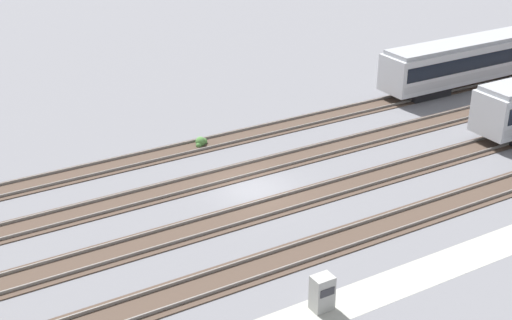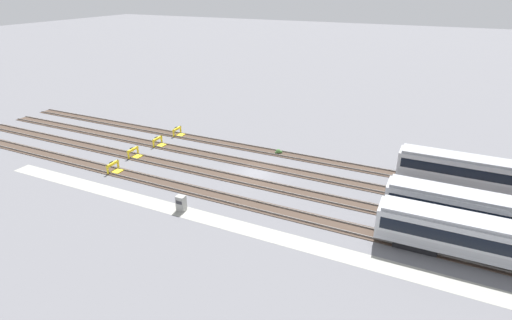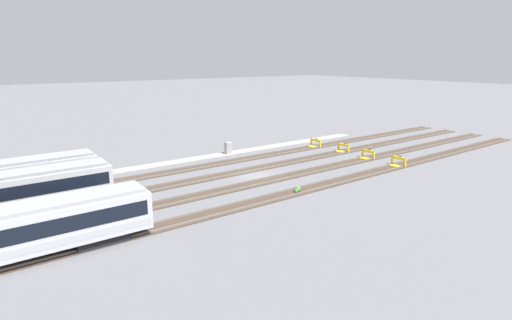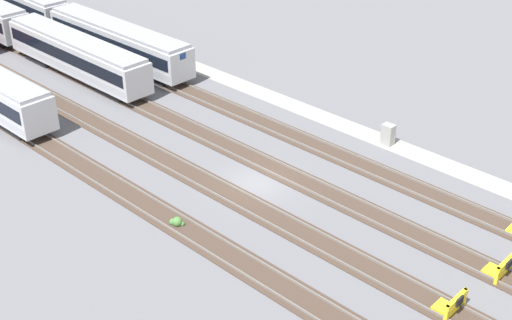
# 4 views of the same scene
# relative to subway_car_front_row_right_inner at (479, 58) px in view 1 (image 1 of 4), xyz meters

# --- Properties ---
(ground_plane) EXTENTS (400.00, 400.00, 0.00)m
(ground_plane) POSITION_rel_subway_car_front_row_right_inner_xyz_m (-24.39, -6.84, -2.04)
(ground_plane) COLOR slate
(service_walkway) EXTENTS (54.00, 2.00, 0.01)m
(service_walkway) POSITION_rel_subway_car_front_row_right_inner_xyz_m (-24.39, -17.86, -2.04)
(service_walkway) COLOR #9E9E93
(service_walkway) RESTS_ON ground
(rail_track_nearest) EXTENTS (90.00, 2.24, 0.21)m
(rail_track_nearest) POSITION_rel_subway_car_front_row_right_inner_xyz_m (-24.39, -13.73, -2.00)
(rail_track_nearest) COLOR #47382D
(rail_track_nearest) RESTS_ON ground
(rail_track_near_inner) EXTENTS (90.00, 2.24, 0.21)m
(rail_track_near_inner) POSITION_rel_subway_car_front_row_right_inner_xyz_m (-24.39, -9.14, -2.00)
(rail_track_near_inner) COLOR #47382D
(rail_track_near_inner) RESTS_ON ground
(rail_track_middle) EXTENTS (90.00, 2.24, 0.21)m
(rail_track_middle) POSITION_rel_subway_car_front_row_right_inner_xyz_m (-24.39, -4.54, -2.00)
(rail_track_middle) COLOR #47382D
(rail_track_middle) RESTS_ON ground
(rail_track_far_inner) EXTENTS (90.00, 2.24, 0.21)m
(rail_track_far_inner) POSITION_rel_subway_car_front_row_right_inner_xyz_m (-24.39, 0.05, -2.00)
(rail_track_far_inner) COLOR #47382D
(rail_track_far_inner) RESTS_ON ground
(subway_car_front_row_right_inner) EXTENTS (18.01, 2.87, 3.70)m
(subway_car_front_row_right_inner) POSITION_rel_subway_car_front_row_right_inner_xyz_m (0.00, 0.00, 0.00)
(subway_car_front_row_right_inner) COLOR #B7BABF
(subway_car_front_row_right_inner) RESTS_ON ground
(electrical_cabinet) EXTENTS (0.90, 0.73, 1.60)m
(electrical_cabinet) POSITION_rel_subway_car_front_row_right_inner_xyz_m (-27.48, -17.66, -1.24)
(electrical_cabinet) COLOR #9E9E99
(electrical_cabinet) RESTS_ON ground
(weed_clump) EXTENTS (0.92, 0.70, 0.64)m
(weed_clump) POSITION_rel_subway_car_front_row_right_inner_xyz_m (-24.24, 0.14, -1.80)
(weed_clump) COLOR #4C7F3D
(weed_clump) RESTS_ON ground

